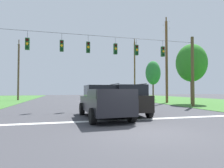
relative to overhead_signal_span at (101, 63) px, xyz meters
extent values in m
plane|color=#3D3D42|center=(-0.07, -9.28, -4.03)|extent=(120.00, 120.00, 0.00)
cube|color=#3C6F2E|center=(16.25, 5.72, -4.01)|extent=(16.00, 80.00, 0.03)
cube|color=white|center=(-0.07, -6.30, -4.02)|extent=(15.81, 0.45, 0.01)
cube|color=white|center=(-0.07, -0.30, -4.02)|extent=(2.50, 0.15, 0.01)
cube|color=white|center=(-0.07, 6.84, -4.02)|extent=(2.50, 0.15, 0.01)
cube|color=white|center=(-0.07, 12.36, -4.02)|extent=(2.50, 0.15, 0.01)
cylinder|color=brown|center=(9.37, 0.00, -0.52)|extent=(0.30, 0.30, 7.02)
cylinder|color=black|center=(-0.01, 0.00, 2.41)|extent=(18.76, 0.02, 0.02)
cylinder|color=black|center=(-6.03, 0.00, 2.11)|extent=(0.02, 0.02, 0.60)
cube|color=#19471E|center=(-6.03, 0.00, 1.33)|extent=(0.32, 0.24, 0.95)
cylinder|color=#310503|center=(-6.03, -0.14, 1.63)|extent=(0.20, 0.04, 0.20)
cylinder|color=orange|center=(-6.03, -0.14, 1.33)|extent=(0.20, 0.04, 0.20)
cylinder|color=black|center=(-6.03, -0.14, 1.03)|extent=(0.20, 0.04, 0.20)
cylinder|color=black|center=(-3.36, 0.00, 2.11)|extent=(0.02, 0.02, 0.60)
cube|color=#19471E|center=(-3.36, 0.00, 1.33)|extent=(0.32, 0.24, 0.95)
cylinder|color=#310503|center=(-3.36, -0.14, 1.63)|extent=(0.20, 0.04, 0.20)
cylinder|color=orange|center=(-3.36, -0.14, 1.33)|extent=(0.20, 0.04, 0.20)
cylinder|color=black|center=(-3.36, -0.14, 1.03)|extent=(0.20, 0.04, 0.20)
cylinder|color=black|center=(-1.15, 0.00, 2.11)|extent=(0.02, 0.02, 0.60)
cube|color=#19471E|center=(-1.15, 0.00, 1.33)|extent=(0.32, 0.24, 0.95)
cylinder|color=#310503|center=(-1.15, -0.14, 1.63)|extent=(0.20, 0.04, 0.20)
cylinder|color=orange|center=(-1.15, -0.14, 1.33)|extent=(0.20, 0.04, 0.20)
cylinder|color=black|center=(-1.15, -0.14, 1.03)|extent=(0.20, 0.04, 0.20)
cylinder|color=black|center=(1.31, 0.00, 2.11)|extent=(0.02, 0.02, 0.60)
cube|color=#19471E|center=(1.31, 0.00, 1.33)|extent=(0.32, 0.24, 0.95)
cylinder|color=#310503|center=(1.31, -0.14, 1.63)|extent=(0.20, 0.04, 0.20)
cylinder|color=orange|center=(1.31, -0.14, 1.33)|extent=(0.20, 0.04, 0.20)
cylinder|color=black|center=(1.31, -0.14, 1.03)|extent=(0.20, 0.04, 0.20)
cylinder|color=black|center=(3.34, 0.00, 2.11)|extent=(0.02, 0.02, 0.60)
cube|color=#19471E|center=(3.34, 0.00, 1.33)|extent=(0.32, 0.24, 0.95)
cylinder|color=#310503|center=(3.34, -0.14, 1.63)|extent=(0.20, 0.04, 0.20)
cylinder|color=orange|center=(3.34, -0.14, 1.33)|extent=(0.20, 0.04, 0.20)
cylinder|color=black|center=(3.34, -0.14, 1.03)|extent=(0.20, 0.04, 0.20)
cylinder|color=black|center=(6.05, 0.00, 2.11)|extent=(0.02, 0.02, 0.60)
cube|color=#19471E|center=(6.05, 0.00, 1.33)|extent=(0.32, 0.24, 0.95)
cylinder|color=#310503|center=(6.05, -0.14, 1.63)|extent=(0.20, 0.04, 0.20)
cylinder|color=orange|center=(6.05, -0.14, 1.33)|extent=(0.20, 0.04, 0.20)
cylinder|color=black|center=(6.05, -0.14, 1.03)|extent=(0.20, 0.04, 0.20)
cube|color=black|center=(-0.91, -5.37, -3.20)|extent=(2.24, 5.48, 0.85)
cube|color=black|center=(-0.94, -4.72, -2.43)|extent=(1.93, 1.98, 0.70)
cube|color=black|center=(-1.79, -6.76, -2.55)|extent=(0.21, 2.38, 0.45)
cube|color=black|center=(0.09, -6.68, -2.55)|extent=(0.21, 2.38, 0.45)
cube|color=black|center=(-0.79, -8.02, -2.55)|extent=(1.96, 0.19, 0.45)
cylinder|color=black|center=(-1.99, -3.58, -3.63)|extent=(0.32, 0.81, 0.80)
cylinder|color=black|center=(0.01, -3.49, -3.63)|extent=(0.32, 0.81, 0.80)
cylinder|color=black|center=(-1.82, -7.25, -3.63)|extent=(0.32, 0.81, 0.80)
cylinder|color=black|center=(0.17, -7.16, -3.63)|extent=(0.32, 0.81, 0.80)
cube|color=black|center=(0.87, -4.23, -3.17)|extent=(2.20, 4.89, 0.95)
cube|color=black|center=(0.86, -4.38, -2.37)|extent=(1.96, 3.29, 0.65)
cylinder|color=black|center=(0.01, -4.33, -2.00)|extent=(0.19, 2.72, 0.05)
cylinder|color=black|center=(1.71, -4.42, -2.00)|extent=(0.19, 2.72, 0.05)
cylinder|color=black|center=(-0.02, -2.55, -3.65)|extent=(0.30, 0.77, 0.76)
cylinder|color=black|center=(1.93, -2.65, -3.65)|extent=(0.30, 0.77, 0.76)
cylinder|color=black|center=(-0.19, -5.81, -3.65)|extent=(0.30, 0.77, 0.76)
cylinder|color=black|center=(1.76, -5.91, -3.65)|extent=(0.30, 0.77, 0.76)
cube|color=silver|center=(6.00, 8.59, -3.36)|extent=(4.34, 1.91, 0.70)
cube|color=black|center=(6.00, 8.59, -2.76)|extent=(2.14, 1.67, 0.50)
cylinder|color=black|center=(4.56, 7.73, -3.71)|extent=(0.65, 0.24, 0.64)
cylinder|color=black|center=(4.60, 9.53, -3.71)|extent=(0.65, 0.24, 0.64)
cylinder|color=black|center=(7.40, 7.66, -3.71)|extent=(0.65, 0.24, 0.64)
cylinder|color=black|center=(7.44, 9.46, -3.71)|extent=(0.65, 0.24, 0.64)
cylinder|color=brown|center=(9.73, 5.52, 1.30)|extent=(0.32, 0.32, 10.65)
cube|color=brown|center=(9.73, 5.52, 6.23)|extent=(0.12, 0.12, 1.86)
cylinder|color=#B2B7BC|center=(9.73, 6.27, 6.35)|extent=(0.08, 0.08, 0.12)
cylinder|color=#B2B7BC|center=(9.73, 4.78, 6.35)|extent=(0.08, 0.08, 0.12)
cube|color=brown|center=(9.73, 5.52, 5.33)|extent=(0.12, 0.12, 1.90)
cylinder|color=#B2B7BC|center=(9.73, 6.28, 5.45)|extent=(0.08, 0.08, 0.12)
cylinder|color=#B2B7BC|center=(9.73, 4.76, 5.45)|extent=(0.08, 0.08, 0.12)
cylinder|color=brown|center=(9.53, 16.32, 1.25)|extent=(0.27, 0.27, 10.56)
cube|color=brown|center=(9.53, 16.32, 6.13)|extent=(0.12, 0.12, 1.98)
cylinder|color=#B2B7BC|center=(9.53, 17.12, 6.25)|extent=(0.08, 0.08, 0.12)
cylinder|color=#B2B7BC|center=(9.53, 15.53, 6.25)|extent=(0.08, 0.08, 0.12)
cube|color=brown|center=(9.53, 16.32, 5.23)|extent=(0.12, 0.12, 1.87)
cylinder|color=#B2B7BC|center=(9.53, 17.07, 5.35)|extent=(0.08, 0.08, 0.12)
cylinder|color=#B2B7BC|center=(9.53, 15.57, 5.35)|extent=(0.08, 0.08, 0.12)
cylinder|color=brown|center=(-10.24, 16.81, 0.52)|extent=(0.29, 0.29, 9.08)
cube|color=brown|center=(-10.24, 16.81, 4.66)|extent=(0.12, 0.12, 2.27)
cylinder|color=#B2B7BC|center=(-10.24, 17.72, 4.78)|extent=(0.08, 0.08, 0.12)
cylinder|color=#B2B7BC|center=(-10.24, 15.91, 4.78)|extent=(0.08, 0.08, 0.12)
cylinder|color=brown|center=(11.57, 3.06, -2.19)|extent=(0.28, 0.28, 3.67)
ellipsoid|color=#2D7E25|center=(11.57, 3.06, 0.87)|extent=(3.57, 3.57, 4.49)
cylinder|color=brown|center=(12.22, 14.29, -2.24)|extent=(0.27, 0.27, 3.56)
ellipsoid|color=#2A7C36|center=(12.22, 14.29, 0.69)|extent=(2.64, 2.64, 4.20)
camera|label=1|loc=(-3.19, -16.24, -2.38)|focal=30.24mm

